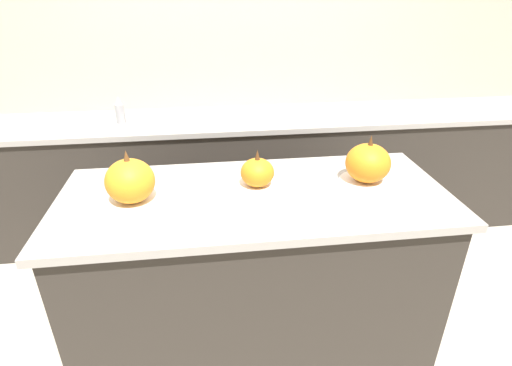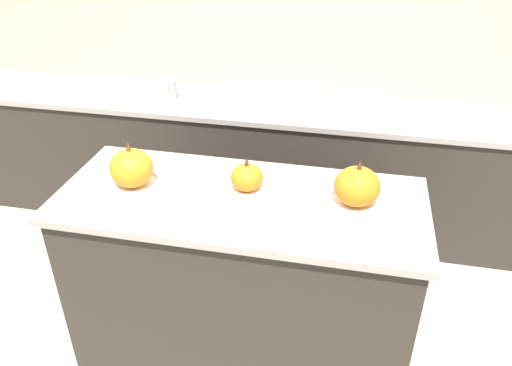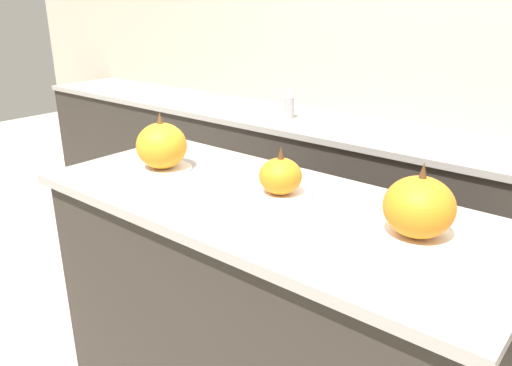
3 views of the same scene
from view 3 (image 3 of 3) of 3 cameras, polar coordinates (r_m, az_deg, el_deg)
The scene contains 7 objects.
wall_back at distance 2.96m, azimuth 20.45°, elevation 12.59°, with size 8.00×0.06×2.50m.
kitchen_island at distance 1.92m, azimuth 0.86°, elevation -14.98°, with size 1.68×0.72×0.95m.
back_counter at distance 2.87m, azimuth 16.27°, elevation -3.78°, with size 6.00×0.60×0.91m.
pumpkin_cake_left at distance 2.00m, azimuth -10.73°, elevation 4.07°, with size 0.23×0.23×0.23m.
pumpkin_cake_center at distance 1.71m, azimuth 2.81°, elevation 0.55°, with size 0.23×0.23×0.18m.
pumpkin_cake_right at distance 1.46m, azimuth 18.10°, elevation -2.81°, with size 0.24×0.24×0.23m.
bottle_tall at distance 3.05m, azimuth 3.83°, elevation 9.03°, with size 0.06×0.06×0.18m.
Camera 3 is at (0.97, -1.23, 1.58)m, focal length 35.00 mm.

